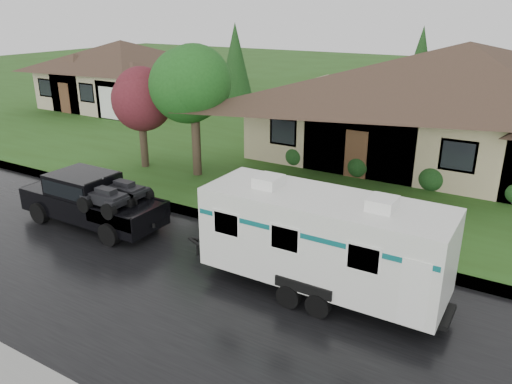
% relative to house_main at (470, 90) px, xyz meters
% --- Properties ---
extents(ground, '(140.00, 140.00, 0.00)m').
position_rel_house_main_xyz_m(ground, '(-2.29, -13.84, -3.59)').
color(ground, '#294D18').
rests_on(ground, ground).
extents(road, '(140.00, 8.00, 0.01)m').
position_rel_house_main_xyz_m(road, '(-2.29, -15.84, -3.59)').
color(road, black).
rests_on(road, ground).
extents(curb, '(140.00, 0.50, 0.15)m').
position_rel_house_main_xyz_m(curb, '(-2.29, -11.59, -3.52)').
color(curb, gray).
rests_on(curb, ground).
extents(lawn, '(140.00, 26.00, 0.15)m').
position_rel_house_main_xyz_m(lawn, '(-2.29, 1.16, -3.52)').
color(lawn, '#294D18').
rests_on(lawn, ground).
extents(house_main, '(19.44, 10.80, 6.90)m').
position_rel_house_main_xyz_m(house_main, '(0.00, 0.00, 0.00)').
color(house_main, tan).
rests_on(house_main, lawn).
extents(house_far, '(10.80, 8.64, 5.80)m').
position_rel_house_main_xyz_m(house_far, '(-24.07, 2.02, -0.62)').
color(house_far, '#BCAE8B').
rests_on(house_far, lawn).
extents(tree_left_green, '(3.32, 3.32, 5.49)m').
position_rel_house_main_xyz_m(tree_left_green, '(-9.72, -8.08, 0.36)').
color(tree_left_green, '#382B1E').
rests_on(tree_left_green, lawn).
extents(tree_red, '(2.76, 2.76, 4.57)m').
position_rel_house_main_xyz_m(tree_red, '(-12.58, -8.37, -0.28)').
color(tree_red, '#382B1E').
rests_on(tree_red, lawn).
extents(shrub_row, '(13.60, 1.00, 1.00)m').
position_rel_house_main_xyz_m(shrub_row, '(-0.29, -4.54, -2.94)').
color(shrub_row, '#143814').
rests_on(shrub_row, lawn).
extents(pickup_truck, '(5.45, 2.07, 1.82)m').
position_rel_house_main_xyz_m(pickup_truck, '(-9.82, -14.07, -2.62)').
color(pickup_truck, black).
rests_on(pickup_truck, ground).
extents(travel_trailer, '(6.72, 2.36, 3.02)m').
position_rel_house_main_xyz_m(travel_trailer, '(-1.02, -14.07, -1.99)').
color(travel_trailer, white).
rests_on(travel_trailer, ground).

